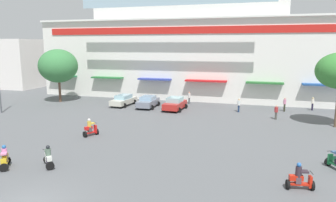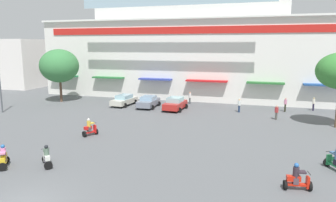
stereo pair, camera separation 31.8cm
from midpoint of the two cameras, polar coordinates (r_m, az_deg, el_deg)
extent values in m
plane|color=#595C5F|center=(27.66, -6.91, -6.06)|extent=(128.00, 128.00, 0.00)
cube|color=white|center=(47.93, 3.74, 7.60)|extent=(43.66, 10.73, 11.06)
cube|color=white|center=(48.83, 4.02, 17.84)|extent=(27.15, 9.66, 6.28)
cube|color=red|center=(42.65, 2.13, 12.78)|extent=(40.16, 0.12, 0.92)
cube|color=white|center=(42.71, 2.13, 14.88)|extent=(43.66, 0.70, 0.24)
cube|color=#1D6D3B|center=(50.34, -18.93, 4.31)|extent=(4.54, 1.10, 0.20)
cube|color=#266D35|center=(46.35, -11.23, 4.21)|extent=(4.73, 1.10, 0.20)
cube|color=#2E3D98|center=(43.44, -2.69, 4.00)|extent=(4.65, 1.10, 0.20)
cube|color=red|center=(41.63, 6.69, 3.67)|extent=(5.48, 1.10, 0.20)
cube|color=#296930|center=(41.02, 16.99, 3.19)|extent=(4.56, 1.10, 0.20)
cube|color=#20488A|center=(41.69, 26.91, 2.63)|extent=(5.60, 1.10, 0.20)
cube|color=#99B7C6|center=(38.84, 0.50, 17.97)|extent=(23.89, 0.08, 1.26)
cube|color=silver|center=(65.29, -24.74, 6.34)|extent=(8.57, 11.86, 8.68)
cylinder|color=brown|center=(45.11, -19.32, 1.82)|extent=(0.32, 0.32, 3.13)
ellipsoid|color=#397B42|center=(44.78, -19.58, 6.06)|extent=(5.09, 5.29, 4.47)
cube|color=beige|center=(40.58, -8.33, 0.00)|extent=(2.04, 4.51, 0.63)
cube|color=#91B9C7|center=(40.48, -8.35, 0.79)|extent=(1.63, 2.30, 0.50)
cylinder|color=black|center=(42.21, -8.43, 0.00)|extent=(0.61, 0.21, 0.60)
cylinder|color=black|center=(41.41, -6.37, -0.15)|extent=(0.61, 0.21, 0.60)
cylinder|color=black|center=(39.91, -10.34, -0.65)|extent=(0.61, 0.21, 0.60)
cylinder|color=black|center=(39.05, -8.20, -0.82)|extent=(0.61, 0.21, 0.60)
cube|color=slate|center=(38.93, -3.89, -0.29)|extent=(1.88, 4.12, 0.72)
cube|color=#8DAFCA|center=(38.83, -3.90, 0.56)|extent=(1.59, 2.07, 0.45)
cylinder|color=black|center=(40.46, -4.50, -0.36)|extent=(0.60, 0.18, 0.60)
cylinder|color=black|center=(39.89, -2.07, -0.49)|extent=(0.60, 0.18, 0.60)
cylinder|color=black|center=(38.14, -5.79, -1.04)|extent=(0.60, 0.18, 0.60)
cylinder|color=black|center=(37.53, -3.23, -1.18)|extent=(0.60, 0.18, 0.60)
cube|color=#B12420|center=(37.35, 1.02, -0.71)|extent=(2.08, 4.11, 0.72)
cube|color=#8FBFC3|center=(37.23, 1.02, 0.27)|extent=(1.70, 2.09, 0.58)
cylinder|color=black|center=(38.86, 0.33, -0.77)|extent=(0.61, 0.20, 0.60)
cylinder|color=black|center=(38.29, 2.93, -0.95)|extent=(0.61, 0.20, 0.60)
cylinder|color=black|center=(36.58, -0.99, -1.47)|extent=(0.61, 0.20, 0.60)
cylinder|color=black|center=(35.97, 1.76, -1.68)|extent=(0.61, 0.20, 0.60)
cylinder|color=black|center=(23.00, 26.84, -9.85)|extent=(0.52, 0.38, 0.52)
cube|color=#208044|center=(22.51, 27.97, -10.22)|extent=(0.84, 1.17, 0.10)
cube|color=#208044|center=(22.83, 27.11, -9.41)|extent=(0.35, 0.28, 0.68)
cylinder|color=black|center=(22.68, 27.18, -8.09)|extent=(0.47, 0.29, 0.04)
cube|color=#44688F|center=(22.38, 27.86, -8.28)|extent=(0.51, 0.55, 0.10)
cylinder|color=black|center=(22.19, -28.15, -10.69)|extent=(0.50, 0.42, 0.52)
cylinder|color=black|center=(23.40, -27.70, -9.59)|extent=(0.50, 0.42, 0.52)
cube|color=gold|center=(22.77, -27.93, -9.98)|extent=(0.90, 1.08, 0.10)
cube|color=gold|center=(22.88, -27.92, -8.99)|extent=(0.67, 0.76, 0.28)
cube|color=gold|center=(22.24, -28.15, -10.07)|extent=(0.34, 0.30, 0.65)
cylinder|color=black|center=(22.05, -28.27, -8.80)|extent=(0.44, 0.34, 0.04)
cube|color=#80675A|center=(22.82, -27.93, -9.36)|extent=(0.42, 0.42, 0.36)
cylinder|color=pink|center=(22.69, -28.03, -8.29)|extent=(0.45, 0.45, 0.53)
sphere|color=#2663A3|center=(22.58, -28.11, -7.38)|extent=(0.25, 0.25, 0.25)
cube|color=pink|center=(22.41, -28.14, -8.45)|extent=(0.54, 0.56, 0.10)
cylinder|color=black|center=(22.50, -21.52, -9.88)|extent=(0.47, 0.47, 0.52)
cylinder|color=black|center=(21.29, -21.12, -11.01)|extent=(0.47, 0.47, 0.52)
cube|color=silver|center=(21.88, -21.34, -10.28)|extent=(1.00, 1.01, 0.10)
cube|color=silver|center=(21.54, -21.32, -9.62)|extent=(0.72, 0.73, 0.28)
cube|color=silver|center=(22.31, -21.52, -9.48)|extent=(0.33, 0.32, 0.65)
cylinder|color=black|center=(22.17, -21.62, -8.15)|extent=(0.40, 0.39, 0.04)
cube|color=#2E213B|center=(21.68, -21.34, -9.83)|extent=(0.42, 0.42, 0.36)
cylinder|color=#526958|center=(21.54, -21.41, -8.75)|extent=(0.45, 0.45, 0.50)
sphere|color=black|center=(21.43, -21.47, -7.83)|extent=(0.25, 0.25, 0.25)
cube|color=#526958|center=(21.80, -21.50, -8.46)|extent=(0.55, 0.55, 0.10)
cylinder|color=black|center=(28.07, -13.20, -5.46)|extent=(0.53, 0.36, 0.52)
cylinder|color=black|center=(27.48, -15.24, -5.90)|extent=(0.53, 0.36, 0.52)
cube|color=red|center=(27.75, -14.22, -5.56)|extent=(0.72, 1.04, 0.10)
cube|color=red|center=(27.54, -14.62, -4.81)|extent=(0.56, 0.72, 0.28)
cube|color=red|center=(27.94, -13.42, -5.00)|extent=(0.35, 0.27, 0.72)
cylinder|color=black|center=(27.81, -13.43, -3.88)|extent=(0.48, 0.27, 0.04)
cube|color=#493C3F|center=(27.62, -14.45, -5.01)|extent=(0.41, 0.39, 0.36)
cylinder|color=gold|center=(27.51, -14.49, -4.12)|extent=(0.43, 0.43, 0.53)
sphere|color=silver|center=(27.42, -14.52, -3.37)|extent=(0.25, 0.25, 0.25)
cube|color=gold|center=(27.63, -14.04, -3.98)|extent=(0.50, 0.55, 0.10)
cylinder|color=black|center=(19.00, 24.37, -13.86)|extent=(0.24, 0.54, 0.52)
cylinder|color=black|center=(18.64, 20.53, -14.06)|extent=(0.24, 0.54, 0.52)
cube|color=red|center=(18.79, 22.48, -13.80)|extent=(1.16, 0.48, 0.10)
cube|color=red|center=(18.59, 21.86, -12.87)|extent=(0.76, 0.43, 0.28)
cube|color=red|center=(18.88, 24.04, -13.30)|extent=(0.20, 0.34, 0.65)
cylinder|color=black|center=(18.69, 24.24, -11.79)|extent=(0.13, 0.52, 0.04)
cube|color=#4F3B43|center=(18.67, 22.14, -13.19)|extent=(0.33, 0.37, 0.36)
cylinder|color=#332730|center=(18.49, 22.24, -11.86)|extent=(0.37, 0.37, 0.58)
sphere|color=#2960AC|center=(18.35, 22.33, -10.70)|extent=(0.25, 0.25, 0.25)
cube|color=#332730|center=(18.56, 23.10, -11.74)|extent=(0.50, 0.42, 0.10)
cylinder|color=navy|center=(37.12, 12.52, -1.37)|extent=(0.28, 0.28, 0.82)
cylinder|color=silver|center=(36.99, 12.56, -0.33)|extent=(0.46, 0.46, 0.56)
sphere|color=tan|center=(36.92, 12.58, 0.26)|extent=(0.21, 0.21, 0.21)
cylinder|color=#43494A|center=(41.46, 3.67, 0.03)|extent=(0.27, 0.27, 0.78)
cylinder|color=silver|center=(41.34, 3.68, 0.98)|extent=(0.44, 0.44, 0.61)
sphere|color=tan|center=(41.28, 3.68, 1.55)|extent=(0.22, 0.22, 0.22)
cylinder|color=black|center=(38.95, 20.24, -1.16)|extent=(0.28, 0.28, 0.90)
cylinder|color=pink|center=(38.82, 20.31, -0.12)|extent=(0.45, 0.45, 0.55)
sphere|color=tan|center=(38.76, 20.34, 0.43)|extent=(0.20, 0.20, 0.20)
cylinder|color=#494842|center=(34.56, 18.84, -2.57)|extent=(0.32, 0.32, 0.78)
cylinder|color=#A02C2E|center=(34.43, 18.90, -1.51)|extent=(0.51, 0.51, 0.52)
sphere|color=tan|center=(34.36, 18.93, -0.92)|extent=(0.20, 0.20, 0.20)
cylinder|color=black|center=(40.96, 24.62, -0.98)|extent=(0.24, 0.24, 0.84)
cylinder|color=silver|center=(40.84, 24.70, -0.02)|extent=(0.38, 0.38, 0.54)
sphere|color=tan|center=(40.78, 24.73, 0.49)|extent=(0.20, 0.20, 0.20)
camera|label=1|loc=(0.16, -90.28, -0.05)|focal=33.42mm
camera|label=2|loc=(0.16, 89.72, 0.05)|focal=33.42mm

